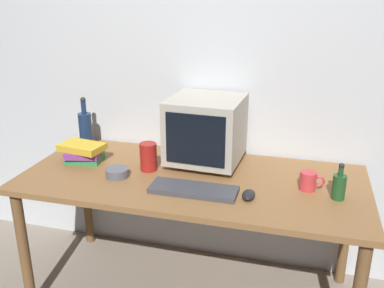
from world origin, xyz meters
The scene contains 11 objects.
back_wall centered at (0.00, 0.45, 1.25)m, with size 4.00×0.08×2.50m, color silver.
desk centered at (0.00, 0.00, 0.65)m, with size 1.76×0.79×0.73m.
crt_monitor centered at (0.02, 0.20, 0.92)m, with size 0.40×0.41×0.37m.
keyboard centered at (0.05, -0.17, 0.74)m, with size 0.42×0.15×0.02m, color #3F3F47.
computer_mouse centered at (0.32, -0.16, 0.75)m, with size 0.06×0.10×0.04m, color black.
bottle_tall centered at (-0.74, 0.26, 0.85)m, with size 0.08×0.08×0.31m.
bottle_short centered at (0.71, -0.06, 0.80)m, with size 0.06×0.06×0.18m.
book_stack centered at (-0.64, 0.04, 0.79)m, with size 0.26×0.19×0.11m.
mug centered at (0.58, 0.01, 0.78)m, with size 0.12×0.08×0.09m.
cd_spindle centered at (-0.37, -0.10, 0.75)m, with size 0.12×0.12×0.04m, color #595B66.
metal_canister centered at (-0.25, 0.03, 0.81)m, with size 0.09×0.09×0.15m, color #A51E19.
Camera 1 is at (0.53, -1.94, 1.65)m, focal length 40.06 mm.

